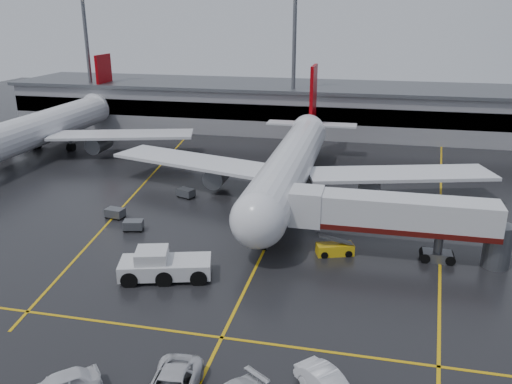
# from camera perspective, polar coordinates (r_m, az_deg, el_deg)

# --- Properties ---
(ground) EXTENTS (220.00, 220.00, 0.00)m
(ground) POSITION_cam_1_polar(r_m,az_deg,el_deg) (57.51, 2.38, -3.27)
(ground) COLOR black
(ground) RESTS_ON ground
(apron_line_centre) EXTENTS (0.25, 90.00, 0.02)m
(apron_line_centre) POSITION_cam_1_polar(r_m,az_deg,el_deg) (57.51, 2.38, -3.27)
(apron_line_centre) COLOR gold
(apron_line_centre) RESTS_ON ground
(apron_line_stop) EXTENTS (60.00, 0.25, 0.02)m
(apron_line_stop) POSITION_cam_1_polar(r_m,az_deg,el_deg) (38.56, -3.74, -15.48)
(apron_line_stop) COLOR gold
(apron_line_stop) RESTS_ON ground
(apron_line_left) EXTENTS (9.99, 69.35, 0.02)m
(apron_line_left) POSITION_cam_1_polar(r_m,az_deg,el_deg) (72.30, -11.93, 1.06)
(apron_line_left) COLOR gold
(apron_line_left) RESTS_ON ground
(apron_line_right) EXTENTS (7.57, 69.64, 0.02)m
(apron_line_right) POSITION_cam_1_polar(r_m,az_deg,el_deg) (66.67, 19.40, -1.18)
(apron_line_right) COLOR gold
(apron_line_right) RESTS_ON ground
(terminal) EXTENTS (122.00, 19.00, 8.60)m
(terminal) POSITION_cam_1_polar(r_m,az_deg,el_deg) (102.26, 7.32, 9.05)
(terminal) COLOR gray
(terminal) RESTS_ON ground
(light_mast_left) EXTENTS (3.00, 1.20, 25.45)m
(light_mast_left) POSITION_cam_1_polar(r_m,az_deg,el_deg) (109.13, -17.81, 14.33)
(light_mast_left) COLOR #595B60
(light_mast_left) RESTS_ON ground
(light_mast_mid) EXTENTS (3.00, 1.20, 25.45)m
(light_mast_mid) POSITION_cam_1_polar(r_m,az_deg,el_deg) (95.74, 4.14, 14.61)
(light_mast_mid) COLOR #595B60
(light_mast_mid) RESTS_ON ground
(main_airliner) EXTENTS (48.80, 45.60, 14.10)m
(main_airliner) POSITION_cam_1_polar(r_m,az_deg,el_deg) (65.21, 3.97, 3.33)
(main_airliner) COLOR silver
(main_airliner) RESTS_ON ground
(second_airliner) EXTENTS (48.80, 45.60, 14.10)m
(second_airliner) POSITION_cam_1_polar(r_m,az_deg,el_deg) (91.82, -21.79, 6.64)
(second_airliner) COLOR silver
(second_airliner) RESTS_ON ground
(jet_bridge) EXTENTS (19.90, 3.40, 6.05)m
(jet_bridge) POSITION_cam_1_polar(r_m,az_deg,el_deg) (49.79, 14.75, -2.69)
(jet_bridge) COLOR silver
(jet_bridge) RESTS_ON ground
(pushback_tractor) EXTENTS (8.30, 5.16, 2.77)m
(pushback_tractor) POSITION_cam_1_polar(r_m,az_deg,el_deg) (46.22, -10.06, -7.92)
(pushback_tractor) COLOR silver
(pushback_tractor) RESTS_ON ground
(belt_loader) EXTENTS (3.74, 2.51, 2.19)m
(belt_loader) POSITION_cam_1_polar(r_m,az_deg,el_deg) (50.46, 8.54, -6.14)
(belt_loader) COLOR yellow
(belt_loader) RESTS_ON ground
(baggage_cart_a) EXTENTS (2.24, 1.72, 1.12)m
(baggage_cart_a) POSITION_cam_1_polar(r_m,az_deg,el_deg) (56.59, -13.16, -3.49)
(baggage_cart_a) COLOR #595B60
(baggage_cart_a) RESTS_ON ground
(baggage_cart_b) EXTENTS (2.16, 1.57, 1.12)m
(baggage_cart_b) POSITION_cam_1_polar(r_m,az_deg,el_deg) (60.41, -15.04, -2.18)
(baggage_cart_b) COLOR #595B60
(baggage_cart_b) RESTS_ON ground
(baggage_cart_c) EXTENTS (2.34, 1.94, 1.12)m
(baggage_cart_c) POSITION_cam_1_polar(r_m,az_deg,el_deg) (65.31, -7.60, -0.07)
(baggage_cart_c) COLOR #595B60
(baggage_cart_c) RESTS_ON ground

